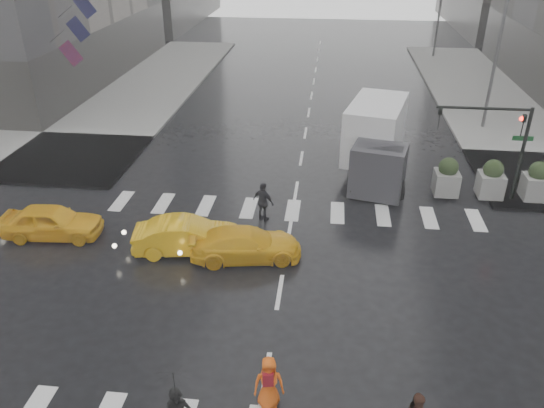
# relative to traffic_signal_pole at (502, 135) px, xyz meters

# --- Properties ---
(ground) EXTENTS (120.00, 120.00, 0.00)m
(ground) POSITION_rel_traffic_signal_pole_xyz_m (-9.01, -8.01, -3.22)
(ground) COLOR black
(ground) RESTS_ON ground
(sidewalk_nw) EXTENTS (35.00, 35.00, 0.15)m
(sidewalk_nw) POSITION_rel_traffic_signal_pole_xyz_m (-28.51, 9.49, -3.14)
(sidewalk_nw) COLOR slate
(sidewalk_nw) RESTS_ON ground
(road_markings) EXTENTS (18.00, 48.00, 0.01)m
(road_markings) POSITION_rel_traffic_signal_pole_xyz_m (-9.01, -8.01, -3.21)
(road_markings) COLOR silver
(road_markings) RESTS_ON ground
(traffic_signal_pole) EXTENTS (4.45, 0.42, 4.50)m
(traffic_signal_pole) POSITION_rel_traffic_signal_pole_xyz_m (0.00, 0.00, 0.00)
(traffic_signal_pole) COLOR black
(traffic_signal_pole) RESTS_ON ground
(street_lamp_near) EXTENTS (2.15, 0.22, 9.00)m
(street_lamp_near) POSITION_rel_traffic_signal_pole_xyz_m (1.86, 9.99, 1.73)
(street_lamp_near) COLOR #59595B
(street_lamp_near) RESTS_ON ground
(street_lamp_far) EXTENTS (2.15, 0.22, 9.00)m
(street_lamp_far) POSITION_rel_traffic_signal_pole_xyz_m (1.86, 29.99, 1.73)
(street_lamp_far) COLOR #59595B
(street_lamp_far) RESTS_ON ground
(planter_west) EXTENTS (1.10, 1.10, 1.80)m
(planter_west) POSITION_rel_traffic_signal_pole_xyz_m (-2.01, 0.19, -2.23)
(planter_west) COLOR slate
(planter_west) RESTS_ON ground
(planter_mid) EXTENTS (1.10, 1.10, 1.80)m
(planter_mid) POSITION_rel_traffic_signal_pole_xyz_m (-0.01, 0.19, -2.23)
(planter_mid) COLOR slate
(planter_mid) RESTS_ON ground
(planter_east) EXTENTS (1.10, 1.10, 1.80)m
(planter_east) POSITION_rel_traffic_signal_pole_xyz_m (1.99, 0.19, -2.23)
(planter_east) COLOR slate
(planter_east) RESTS_ON ground
(flag_cluster) EXTENTS (2.87, 3.06, 4.69)m
(flag_cluster) POSITION_rel_traffic_signal_pole_xyz_m (-24.09, 10.49, 2.42)
(flag_cluster) COLOR #59595B
(flag_cluster) RESTS_ON ground
(pedestrian_black) EXTENTS (1.20, 1.21, 2.43)m
(pedestrian_black) POSITION_rel_traffic_signal_pole_xyz_m (-10.82, -14.39, -1.65)
(pedestrian_black) COLOR black
(pedestrian_black) RESTS_ON ground
(pedestrian_orange) EXTENTS (0.89, 0.67, 1.64)m
(pedestrian_orange) POSITION_rel_traffic_signal_pole_xyz_m (-8.80, -12.96, -2.39)
(pedestrian_orange) COLOR #E2540F
(pedestrian_orange) RESTS_ON ground
(pedestrian_far_a) EXTENTS (1.22, 1.06, 1.78)m
(pedestrian_far_a) POSITION_rel_traffic_signal_pole_xyz_m (-10.21, -3.01, -2.33)
(pedestrian_far_a) COLOR black
(pedestrian_far_a) RESTS_ON ground
(pedestrian_far_b) EXTENTS (1.12, 0.98, 1.52)m
(pedestrian_far_b) POSITION_rel_traffic_signal_pole_xyz_m (-4.81, 1.16, -2.46)
(pedestrian_far_b) COLOR black
(pedestrian_far_b) RESTS_ON ground
(taxi_front) EXTENTS (4.14, 1.92, 1.37)m
(taxi_front) POSITION_rel_traffic_signal_pole_xyz_m (-18.62, -5.33, -2.53)
(taxi_front) COLOR #FFB90D
(taxi_front) RESTS_ON ground
(taxi_mid) EXTENTS (4.32, 2.12, 1.36)m
(taxi_mid) POSITION_rel_traffic_signal_pole_xyz_m (-12.85, -5.80, -2.54)
(taxi_mid) COLOR #FFB90D
(taxi_mid) RESTS_ON ground
(taxi_rear) EXTENTS (4.00, 2.38, 1.23)m
(taxi_rear) POSITION_rel_traffic_signal_pole_xyz_m (-10.51, -6.01, -2.60)
(taxi_rear) COLOR #FFB90D
(taxi_rear) RESTS_ON ground
(box_truck) EXTENTS (2.50, 6.66, 3.54)m
(box_truck) POSITION_rel_traffic_signal_pole_xyz_m (-5.22, 2.32, -1.33)
(box_truck) COLOR silver
(box_truck) RESTS_ON ground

